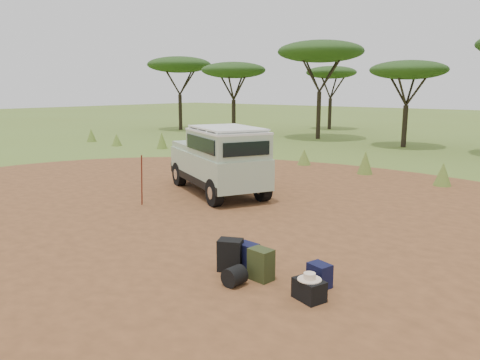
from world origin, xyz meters
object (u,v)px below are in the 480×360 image
Objects in this scene: walking_staff at (142,181)px; hard_case at (309,290)px; backpack_navy at (247,257)px; duffel_navy at (319,275)px; safari_vehicle at (219,161)px; backpack_olive at (261,265)px; backpack_black at (230,255)px.

hard_case is at bearing -74.53° from walking_staff.
duffel_navy is (1.41, 0.17, -0.05)m from backpack_navy.
hard_case is at bearing -12.21° from safari_vehicle.
duffel_navy reaches higher than hard_case.
walking_staff is 5.48m from backpack_navy.
duffel_navy is (6.03, -4.23, -0.83)m from safari_vehicle.
safari_vehicle is 11.39× the size of duffel_navy.
safari_vehicle is at bearing 159.46° from duffel_navy.
backpack_olive is at bearing -143.39° from duffel_navy.
backpack_black is at bearing -173.49° from backpack_olive.
backpack_black is 1.05× the size of backpack_olive.
backpack_black is 1.17× the size of backpack_navy.
safari_vehicle is at bearing 21.33° from walking_staff.
walking_staff is 3.79× the size of duffel_navy.
backpack_black is at bearing -129.50° from backpack_navy.
backpack_navy is at bearing 20.01° from backpack_black.
duffel_navy is at bearing 120.08° from hard_case.
safari_vehicle is 8.36× the size of backpack_olive.
walking_staff reaches higher than hard_case.
hard_case is (1.06, -0.15, -0.11)m from backpack_olive.
backpack_navy is (5.17, -1.76, -0.50)m from walking_staff.
safari_vehicle reaches higher than backpack_black.
backpack_navy is 0.90× the size of backpack_olive.
hard_case is at bearing -2.51° from backpack_olive.
safari_vehicle reaches higher than backpack_navy.
backpack_olive is 1.08m from hard_case.
hard_case is at bearing -8.98° from backpack_navy.
backpack_black is at bearing -20.87° from safari_vehicle.
backpack_black is at bearing -151.99° from duffel_navy.
walking_staff reaches higher than backpack_navy.
hard_case is (1.75, -0.14, -0.13)m from backpack_black.
backpack_navy is 0.52m from backpack_olive.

